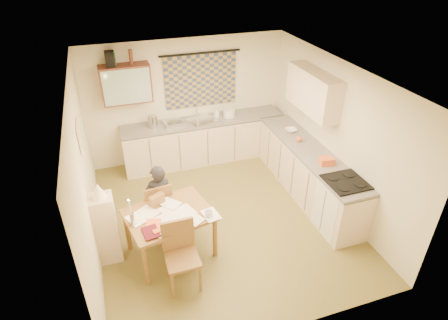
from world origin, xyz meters
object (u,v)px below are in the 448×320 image
object	(u,v)px
counter_back	(204,140)
dining_table	(171,233)
stove	(341,206)
shelf_stand	(106,229)
person	(160,200)
chair_far	(158,215)
counter_right	(308,172)

from	to	relation	value
counter_back	dining_table	world-z (taller)	counter_back
stove	shelf_stand	bearing A→B (deg)	171.56
dining_table	stove	bearing A→B (deg)	-19.31
counter_back	stove	distance (m)	3.17
stove	person	size ratio (longest dim) A/B	0.77
stove	chair_far	distance (m)	2.91
counter_back	chair_far	world-z (taller)	chair_far
stove	person	xyz separation A→B (m)	(-2.71, 0.87, 0.14)
dining_table	chair_far	bearing A→B (deg)	86.62
counter_back	counter_right	size ratio (longest dim) A/B	1.12
stove	person	world-z (taller)	person
counter_back	stove	size ratio (longest dim) A/B	3.49
dining_table	shelf_stand	distance (m)	0.91
counter_back	dining_table	size ratio (longest dim) A/B	2.46
counter_right	dining_table	distance (m)	2.76
counter_back	shelf_stand	size ratio (longest dim) A/B	2.96
dining_table	chair_far	distance (m)	0.59
dining_table	shelf_stand	xyz separation A→B (m)	(-0.88, 0.18, 0.18)
counter_back	counter_right	bearing A→B (deg)	-50.56
counter_right	person	xyz separation A→B (m)	(-2.71, -0.18, 0.16)
counter_back	shelf_stand	world-z (taller)	shelf_stand
counter_back	dining_table	distance (m)	2.76
stove	counter_back	bearing A→B (deg)	117.23
stove	chair_far	xyz separation A→B (m)	(-2.75, 0.92, -0.18)
stove	shelf_stand	distance (m)	3.58
counter_back	person	size ratio (longest dim) A/B	2.68
person	chair_far	bearing A→B (deg)	-52.61
counter_right	chair_far	distance (m)	2.76
stove	dining_table	distance (m)	2.69
chair_far	person	size ratio (longest dim) A/B	0.76
person	stove	bearing A→B (deg)	159.11
counter_right	counter_back	bearing A→B (deg)	129.44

